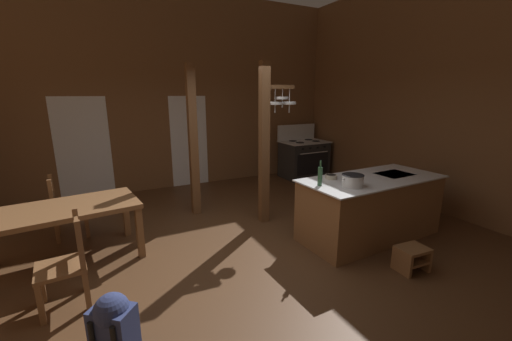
% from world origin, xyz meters
% --- Properties ---
extents(ground_plane, '(8.63, 8.06, 0.10)m').
position_xyz_m(ground_plane, '(0.00, 0.00, -0.05)').
color(ground_plane, '#4C301C').
extents(wall_back, '(8.63, 0.14, 4.23)m').
position_xyz_m(wall_back, '(0.00, 3.70, 2.12)').
color(wall_back, brown).
rests_on(wall_back, ground_plane).
extents(wall_right, '(0.14, 8.06, 4.23)m').
position_xyz_m(wall_right, '(3.99, 0.00, 2.12)').
color(wall_right, brown).
rests_on(wall_right, ground_plane).
extents(glazed_door_back_left, '(1.00, 0.01, 2.05)m').
position_xyz_m(glazed_door_back_left, '(-1.76, 3.62, 1.02)').
color(glazed_door_back_left, white).
rests_on(glazed_door_back_left, ground_plane).
extents(glazed_panel_back_right, '(0.84, 0.01, 2.05)m').
position_xyz_m(glazed_panel_back_right, '(0.39, 3.62, 1.02)').
color(glazed_panel_back_right, white).
rests_on(glazed_panel_back_right, ground_plane).
extents(kitchen_island, '(2.19, 1.04, 0.91)m').
position_xyz_m(kitchen_island, '(2.01, -0.32, 0.45)').
color(kitchen_island, brown).
rests_on(kitchen_island, ground_plane).
extents(stove_range, '(1.15, 0.84, 1.32)m').
position_xyz_m(stove_range, '(3.17, 2.99, 0.48)').
color(stove_range, '#252525').
rests_on(stove_range, ground_plane).
extents(support_post_with_pot_rack, '(0.63, 0.26, 2.58)m').
position_xyz_m(support_post_with_pot_rack, '(0.93, 0.91, 1.40)').
color(support_post_with_pot_rack, brown).
rests_on(support_post_with_pot_rack, ground_plane).
extents(support_post_center, '(0.14, 0.14, 2.58)m').
position_xyz_m(support_post_center, '(-0.03, 1.79, 1.29)').
color(support_post_center, brown).
rests_on(support_post_center, ground_plane).
extents(step_stool, '(0.38, 0.30, 0.30)m').
position_xyz_m(step_stool, '(1.75, -1.25, 0.18)').
color(step_stool, brown).
rests_on(step_stool, ground_plane).
extents(dining_table, '(1.80, 1.12, 0.74)m').
position_xyz_m(dining_table, '(-1.96, 0.87, 0.65)').
color(dining_table, brown).
rests_on(dining_table, ground_plane).
extents(ladderback_chair_near_window, '(0.47, 0.47, 0.95)m').
position_xyz_m(ladderback_chair_near_window, '(-2.02, 1.72, 0.45)').
color(ladderback_chair_near_window, brown).
rests_on(ladderback_chair_near_window, ground_plane).
extents(ladderback_chair_by_post, '(0.48, 0.48, 0.95)m').
position_xyz_m(ladderback_chair_by_post, '(-1.89, -0.10, 0.45)').
color(ladderback_chair_by_post, brown).
rests_on(ladderback_chair_by_post, ground_plane).
extents(backpack, '(0.39, 0.39, 0.60)m').
position_xyz_m(backpack, '(-1.52, -1.06, 0.31)').
color(backpack, navy).
rests_on(backpack, ground_plane).
extents(stockpot_on_counter, '(0.35, 0.28, 0.16)m').
position_xyz_m(stockpot_on_counter, '(1.43, -0.51, 0.99)').
color(stockpot_on_counter, silver).
rests_on(stockpot_on_counter, kitchen_island).
extents(mixing_bowl_on_counter, '(0.17, 0.17, 0.06)m').
position_xyz_m(mixing_bowl_on_counter, '(1.44, -0.08, 0.94)').
color(mixing_bowl_on_counter, '#B2A893').
rests_on(mixing_bowl_on_counter, kitchen_island).
extents(bottle_tall_on_counter, '(0.06, 0.06, 0.34)m').
position_xyz_m(bottle_tall_on_counter, '(1.08, -0.29, 1.04)').
color(bottle_tall_on_counter, '#2D5638').
rests_on(bottle_tall_on_counter, kitchen_island).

